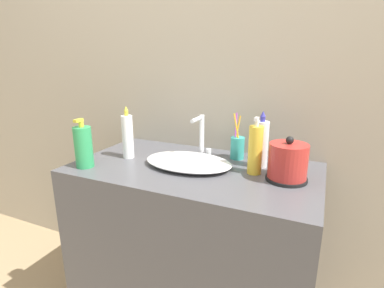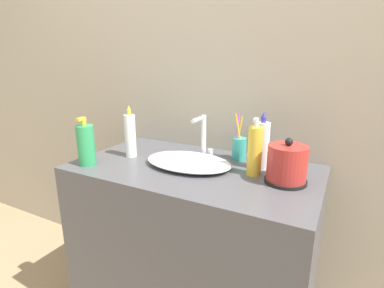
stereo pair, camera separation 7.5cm
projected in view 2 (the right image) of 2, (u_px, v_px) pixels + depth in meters
name	position (u px, v px, depth m)	size (l,w,h in m)	color
wall_back	(224.00, 46.00, 1.39)	(6.00, 0.04, 2.60)	#ADA38E
vanity_counter	(193.00, 248.00, 1.38)	(1.03, 0.57, 0.80)	#4C4C51
sink_basin	(188.00, 162.00, 1.27)	(0.38, 0.25, 0.04)	white
faucet	(204.00, 135.00, 1.36)	(0.06, 0.12, 0.20)	silver
electric_kettle	(287.00, 166.00, 1.09)	(0.15, 0.15, 0.17)	black
toothbrush_cup	(239.00, 148.00, 1.35)	(0.06, 0.06, 0.21)	teal
lotion_bottle	(255.00, 151.00, 1.16)	(0.06, 0.06, 0.23)	gold
shampoo_bottle	(86.00, 145.00, 1.28)	(0.07, 0.07, 0.21)	#2D9956
mouthwash_bottle	(130.00, 135.00, 1.38)	(0.05, 0.05, 0.24)	white
hand_cream_bottle	(262.00, 145.00, 1.23)	(0.06, 0.06, 0.24)	white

